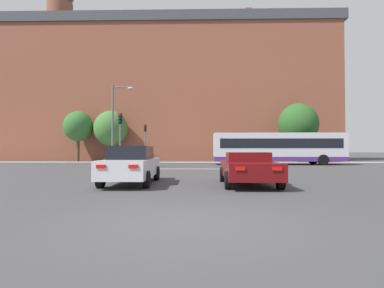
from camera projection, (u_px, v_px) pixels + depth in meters
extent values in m
plane|color=#3D3D3F|center=(185.00, 222.00, 5.74)|extent=(400.00, 400.00, 0.00)
cube|color=silver|center=(195.00, 169.00, 22.30)|extent=(9.51, 0.30, 0.01)
cube|color=#A09B91|center=(196.00, 162.00, 35.06)|extent=(70.56, 2.50, 0.01)
cube|color=brown|center=(172.00, 98.00, 44.93)|extent=(46.08, 10.96, 18.66)
cube|color=#42444C|center=(172.00, 32.00, 45.15)|extent=(47.01, 11.40, 1.36)
cube|color=brown|center=(44.00, 23.00, 45.61)|extent=(0.90, 0.90, 1.74)
cube|color=brown|center=(100.00, 25.00, 46.31)|extent=(0.90, 0.90, 1.74)
cube|color=brown|center=(146.00, 23.00, 45.56)|extent=(0.90, 0.90, 1.74)
cube|color=brown|center=(197.00, 19.00, 44.19)|extent=(0.90, 0.90, 1.74)
cube|color=brown|center=(248.00, 15.00, 43.02)|extent=(0.90, 0.90, 1.74)
cube|color=brown|center=(306.00, 16.00, 43.34)|extent=(0.90, 0.90, 1.74)
cylinder|color=brown|center=(60.00, 16.00, 45.58)|extent=(3.72, 3.72, 3.77)
cube|color=silver|center=(132.00, 168.00, 12.41)|extent=(1.82, 4.73, 0.70)
cube|color=black|center=(132.00, 153.00, 12.38)|extent=(1.54, 2.14, 0.53)
cylinder|color=black|center=(120.00, 173.00, 13.87)|extent=(0.23, 0.64, 0.64)
cylinder|color=black|center=(157.00, 173.00, 13.86)|extent=(0.23, 0.64, 0.64)
cylinder|color=black|center=(101.00, 179.00, 10.96)|extent=(0.23, 0.64, 0.64)
cylinder|color=black|center=(146.00, 179.00, 10.94)|extent=(0.23, 0.64, 0.64)
cube|color=red|center=(101.00, 166.00, 10.05)|extent=(0.32, 0.05, 0.12)
cube|color=red|center=(133.00, 166.00, 10.04)|extent=(0.32, 0.05, 0.12)
cube|color=#600C0F|center=(248.00, 169.00, 11.93)|extent=(1.96, 4.28, 0.62)
cube|color=#600C0F|center=(248.00, 157.00, 12.05)|extent=(1.67, 1.29, 0.36)
cylinder|color=black|center=(223.00, 174.00, 13.27)|extent=(0.23, 0.64, 0.64)
cylinder|color=black|center=(265.00, 174.00, 13.21)|extent=(0.23, 0.64, 0.64)
cylinder|color=black|center=(228.00, 180.00, 10.63)|extent=(0.23, 0.64, 0.64)
cylinder|color=black|center=(280.00, 180.00, 10.57)|extent=(0.23, 0.64, 0.64)
cube|color=red|center=(240.00, 169.00, 9.80)|extent=(0.32, 0.05, 0.12)
cube|color=red|center=(277.00, 169.00, 9.76)|extent=(0.32, 0.05, 0.12)
cube|color=silver|center=(278.00, 147.00, 29.03)|extent=(12.39, 2.59, 2.70)
cube|color=#4C2870|center=(278.00, 159.00, 29.00)|extent=(12.41, 2.61, 0.44)
cube|color=black|center=(278.00, 144.00, 29.03)|extent=(11.40, 2.62, 0.90)
cylinder|color=black|center=(240.00, 160.00, 27.84)|extent=(1.00, 0.28, 1.00)
cylinder|color=black|center=(237.00, 159.00, 30.33)|extent=(1.00, 0.28, 1.00)
cylinder|color=black|center=(323.00, 160.00, 27.67)|extent=(1.00, 0.28, 1.00)
cylinder|color=black|center=(313.00, 159.00, 30.16)|extent=(1.00, 0.28, 1.00)
cylinder|color=slate|center=(145.00, 147.00, 34.42)|extent=(0.12, 0.12, 3.56)
cube|color=black|center=(145.00, 128.00, 34.46)|extent=(0.26, 0.20, 0.80)
sphere|color=red|center=(145.00, 126.00, 34.34)|extent=(0.17, 0.17, 0.17)
sphere|color=black|center=(145.00, 128.00, 34.33)|extent=(0.17, 0.17, 0.17)
sphere|color=black|center=(145.00, 130.00, 34.33)|extent=(0.17, 0.17, 0.17)
cylinder|color=slate|center=(120.00, 146.00, 23.26)|extent=(0.12, 0.12, 3.47)
cube|color=black|center=(120.00, 119.00, 23.30)|extent=(0.26, 0.20, 0.80)
sphere|color=red|center=(120.00, 115.00, 23.18)|extent=(0.17, 0.17, 0.17)
sphere|color=black|center=(120.00, 118.00, 23.17)|extent=(0.17, 0.17, 0.17)
sphere|color=black|center=(120.00, 122.00, 23.17)|extent=(0.17, 0.17, 0.17)
cylinder|color=slate|center=(113.00, 127.00, 23.78)|extent=(0.16, 0.16, 6.56)
cylinder|color=slate|center=(122.00, 87.00, 23.83)|extent=(1.43, 0.10, 0.10)
ellipsoid|color=#B2B2B7|center=(131.00, 89.00, 23.82)|extent=(0.50, 0.36, 0.22)
cylinder|color=black|center=(240.00, 159.00, 35.79)|extent=(0.13, 0.13, 0.82)
cylinder|color=black|center=(240.00, 159.00, 35.62)|extent=(0.13, 0.13, 0.82)
cube|color=#232328|center=(240.00, 152.00, 35.72)|extent=(0.31, 0.44, 0.65)
sphere|color=tan|center=(240.00, 149.00, 35.73)|extent=(0.25, 0.25, 0.25)
cylinder|color=black|center=(244.00, 159.00, 34.21)|extent=(0.13, 0.13, 0.86)
cylinder|color=black|center=(244.00, 159.00, 34.38)|extent=(0.13, 0.13, 0.86)
cube|color=olive|center=(244.00, 152.00, 34.31)|extent=(0.32, 0.44, 0.68)
sphere|color=tan|center=(244.00, 148.00, 34.32)|extent=(0.26, 0.26, 0.26)
cylinder|color=#4C3823|center=(78.00, 150.00, 37.60)|extent=(0.36, 0.36, 2.91)
ellipsoid|color=#33662D|center=(78.00, 126.00, 37.66)|extent=(3.60, 3.60, 3.78)
cylinder|color=#4C3823|center=(111.00, 152.00, 37.72)|extent=(0.36, 0.36, 2.38)
ellipsoid|color=#3D7033|center=(111.00, 128.00, 37.78)|extent=(4.22, 4.22, 4.43)
cylinder|color=#4C3823|center=(298.00, 151.00, 35.27)|extent=(0.36, 0.36, 2.55)
ellipsoid|color=#285623|center=(298.00, 124.00, 35.34)|extent=(4.63, 4.63, 4.86)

